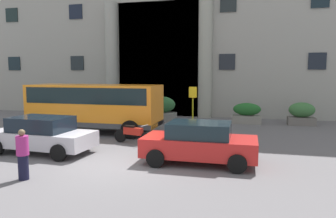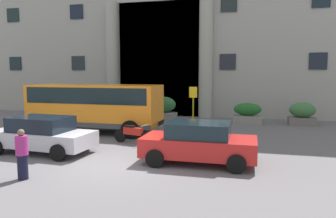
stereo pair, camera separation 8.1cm
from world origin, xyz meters
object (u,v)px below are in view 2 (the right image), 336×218
object	(u,v)px
hedge_planter_far_east	(247,114)
scooter_by_planter	(192,137)
motorcycle_near_kerb	(132,134)
pedestrian_woman_with_bag	(22,154)
bus_stop_sign	(193,103)
hedge_planter_east	(302,114)
parked_coupe_end	(42,134)
hedge_planter_entrance_left	(46,106)
parked_compact_extra	(199,142)
hedge_planter_west	(163,109)
orange_minibus	(95,104)
hedge_planter_far_west	(90,109)

from	to	relation	value
hedge_planter_far_east	scooter_by_planter	world-z (taller)	hedge_planter_far_east
motorcycle_near_kerb	hedge_planter_far_east	bearing A→B (deg)	70.55
scooter_by_planter	pedestrian_woman_with_bag	xyz separation A→B (m)	(-4.17, -5.22, 0.30)
bus_stop_sign	scooter_by_planter	xyz separation A→B (m)	(0.74, -4.44, -1.03)
bus_stop_sign	hedge_planter_east	bearing A→B (deg)	27.50
parked_coupe_end	motorcycle_near_kerb	size ratio (longest dim) A/B	2.12
hedge_planter_entrance_left	hedge_planter_far_east	bearing A→B (deg)	-0.59
hedge_planter_entrance_left	pedestrian_woman_with_bag	world-z (taller)	pedestrian_woman_with_bag
parked_compact_extra	scooter_by_planter	world-z (taller)	parked_compact_extra
hedge_planter_far_east	motorcycle_near_kerb	bearing A→B (deg)	-124.29
hedge_planter_west	scooter_by_planter	distance (m)	7.67
bus_stop_sign	hedge_planter_west	distance (m)	3.59
hedge_planter_east	scooter_by_planter	xyz separation A→B (m)	(-5.45, -7.65, -0.21)
bus_stop_sign	scooter_by_planter	world-z (taller)	bus_stop_sign
parked_compact_extra	hedge_planter_west	bearing A→B (deg)	112.69
hedge_planter_west	hedge_planter_entrance_left	bearing A→B (deg)	176.48
orange_minibus	hedge_planter_entrance_left	size ratio (longest dim) A/B	4.84
hedge_planter_far_east	parked_coupe_end	distance (m)	12.42
parked_compact_extra	parked_coupe_end	world-z (taller)	parked_compact_extra
bus_stop_sign	pedestrian_woman_with_bag	xyz separation A→B (m)	(-3.44, -9.66, -0.73)
parked_coupe_end	scooter_by_planter	size ratio (longest dim) A/B	2.07
parked_compact_extra	hedge_planter_far_west	bearing A→B (deg)	134.44
bus_stop_sign	hedge_planter_entrance_left	size ratio (longest dim) A/B	1.65
orange_minibus	motorcycle_near_kerb	size ratio (longest dim) A/B	3.50
hedge_planter_entrance_left	hedge_planter_far_east	xyz separation A→B (m)	(14.61, -0.15, -0.06)
bus_stop_sign	hedge_planter_far_west	world-z (taller)	bus_stop_sign
bus_stop_sign	parked_coupe_end	distance (m)	8.33
motorcycle_near_kerb	hedge_planter_west	bearing A→B (deg)	108.64
parked_coupe_end	scooter_by_planter	distance (m)	6.10
hedge_planter_east	scooter_by_planter	size ratio (longest dim) A/B	0.78
parked_coupe_end	hedge_planter_east	bearing A→B (deg)	45.13
parked_coupe_end	hedge_planter_far_west	bearing A→B (deg)	110.79
hedge_planter_west	motorcycle_near_kerb	size ratio (longest dim) A/B	0.88
hedge_planter_west	scooter_by_planter	size ratio (longest dim) A/B	0.86
hedge_planter_west	pedestrian_woman_with_bag	world-z (taller)	hedge_planter_west
hedge_planter_entrance_left	hedge_planter_east	xyz separation A→B (m)	(17.86, 0.12, -0.02)
scooter_by_planter	pedestrian_woman_with_bag	bearing A→B (deg)	-128.03
hedge_planter_far_east	bus_stop_sign	bearing A→B (deg)	-134.81
pedestrian_woman_with_bag	parked_coupe_end	bearing A→B (deg)	-89.33
hedge_planter_entrance_left	hedge_planter_far_east	size ratio (longest dim) A/B	0.83
motorcycle_near_kerb	bus_stop_sign	bearing A→B (deg)	79.80
hedge_planter_far_east	hedge_planter_east	world-z (taller)	hedge_planter_east
hedge_planter_east	motorcycle_near_kerb	bearing A→B (deg)	-137.50
scooter_by_planter	pedestrian_woman_with_bag	world-z (taller)	pedestrian_woman_with_bag
motorcycle_near_kerb	hedge_planter_far_west	bearing A→B (deg)	144.53
hedge_planter_far_east	orange_minibus	bearing A→B (deg)	-147.08
hedge_planter_west	pedestrian_woman_with_bag	xyz separation A→B (m)	(-0.99, -12.19, -0.03)
parked_coupe_end	scooter_by_planter	xyz separation A→B (m)	(5.67, 2.24, -0.27)
hedge_planter_far_west	pedestrian_woman_with_bag	xyz separation A→B (m)	(4.47, -12.50, 0.11)
hedge_planter_west	scooter_by_planter	xyz separation A→B (m)	(3.18, -6.97, -0.33)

